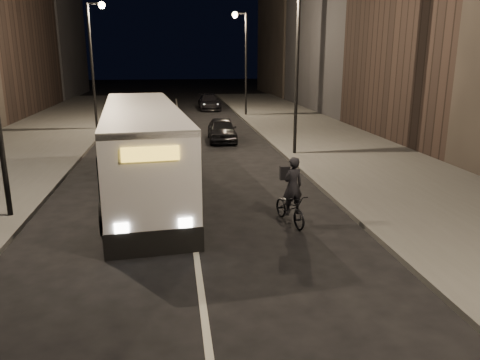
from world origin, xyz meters
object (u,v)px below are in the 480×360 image
object	(u,v)px
car_far	(209,102)
streetlight_right_far	(243,50)
cyclist_on_bicycle	(291,202)
car_near	(222,130)
car_mid	(157,105)
city_bus	(143,146)
streetlight_right_mid	(292,47)
streetlight_left_far	(95,49)

from	to	relation	value
car_far	streetlight_right_far	bearing A→B (deg)	-66.78
cyclist_on_bicycle	streetlight_right_far	bearing A→B (deg)	71.96
car_near	car_mid	world-z (taller)	car_mid
car_mid	city_bus	bearing A→B (deg)	85.18
car_near	car_mid	xyz separation A→B (m)	(-4.19, 14.04, 0.06)
car_near	streetlight_right_mid	bearing A→B (deg)	-56.23
streetlight_right_mid	cyclist_on_bicycle	world-z (taller)	streetlight_right_mid
car_far	city_bus	bearing A→B (deg)	-100.04
streetlight_right_mid	streetlight_left_far	distance (m)	14.62
cyclist_on_bicycle	car_near	world-z (taller)	cyclist_on_bicycle
streetlight_right_far	cyclist_on_bicycle	world-z (taller)	streetlight_right_far
city_bus	car_mid	distance (m)	24.34
streetlight_left_far	cyclist_on_bicycle	world-z (taller)	streetlight_left_far
streetlight_right_far	car_near	size ratio (longest dim) A/B	2.00
streetlight_right_mid	cyclist_on_bicycle	xyz separation A→B (m)	(-2.36, -9.60, -4.65)
car_near	car_mid	distance (m)	14.65
streetlight_left_far	car_far	distance (m)	14.85
cyclist_on_bicycle	car_far	xyz separation A→B (m)	(0.01, 31.00, -0.01)
streetlight_right_mid	car_mid	xyz separation A→B (m)	(-7.13, 18.82, -4.61)
streetlight_left_far	car_near	xyz separation A→B (m)	(7.73, -5.21, -4.67)
streetlight_right_mid	streetlight_right_far	xyz separation A→B (m)	(0.00, 16.00, 0.00)
streetlight_right_far	streetlight_left_far	size ratio (longest dim) A/B	1.00
streetlight_left_far	car_near	bearing A→B (deg)	-34.00
streetlight_right_mid	car_far	size ratio (longest dim) A/B	1.70
streetlight_right_far	streetlight_right_mid	bearing A→B (deg)	-90.00
city_bus	car_near	size ratio (longest dim) A/B	2.98
streetlight_left_far	city_bus	xyz separation A→B (m)	(3.73, -15.50, -3.61)
streetlight_right_mid	streetlight_right_far	size ratio (longest dim) A/B	1.00
car_mid	car_far	xyz separation A→B (m)	(4.77, 2.57, -0.06)
car_mid	car_far	bearing A→B (deg)	-156.96
streetlight_left_far	car_near	world-z (taller)	streetlight_left_far
streetlight_right_mid	car_near	size ratio (longest dim) A/B	2.00
streetlight_left_far	city_bus	world-z (taller)	streetlight_left_far
streetlight_right_mid	car_near	xyz separation A→B (m)	(-2.93, 4.79, -4.67)
streetlight_right_far	car_near	distance (m)	12.50
car_near	cyclist_on_bicycle	bearing A→B (deg)	-85.47
car_far	cyclist_on_bicycle	bearing A→B (deg)	-90.40
streetlight_right_mid	car_far	distance (m)	22.02
cyclist_on_bicycle	car_mid	world-z (taller)	cyclist_on_bicycle
city_bus	streetlight_left_far	bearing A→B (deg)	98.14
streetlight_right_far	city_bus	world-z (taller)	streetlight_right_far
cyclist_on_bicycle	car_far	bearing A→B (deg)	77.22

